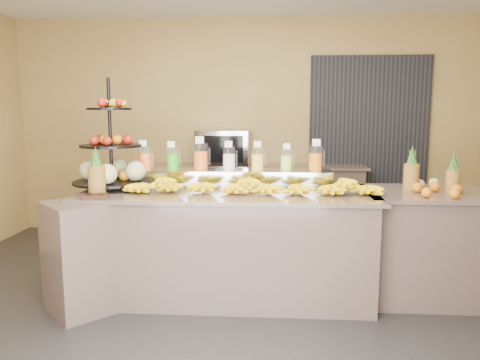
# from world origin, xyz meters

# --- Properties ---
(ground) EXTENTS (6.00, 6.00, 0.00)m
(ground) POSITION_xyz_m (0.00, 0.00, 0.00)
(ground) COLOR black
(ground) RESTS_ON ground
(room_envelope) EXTENTS (6.04, 5.02, 2.82)m
(room_envelope) POSITION_xyz_m (0.19, 0.79, 1.88)
(room_envelope) COLOR olive
(room_envelope) RESTS_ON ground
(buffet_counter) EXTENTS (2.75, 1.25, 0.93)m
(buffet_counter) POSITION_xyz_m (-0.12, 0.26, 0.47)
(buffet_counter) COLOR #856A60
(buffet_counter) RESTS_ON ground
(right_counter) EXTENTS (1.08, 0.88, 0.93)m
(right_counter) POSITION_xyz_m (1.70, 0.40, 0.47)
(right_counter) COLOR #856A60
(right_counter) RESTS_ON ground
(back_ledge) EXTENTS (3.10, 0.55, 0.93)m
(back_ledge) POSITION_xyz_m (0.00, 2.25, 0.47)
(back_ledge) COLOR #856A60
(back_ledge) RESTS_ON ground
(pitcher_tray) EXTENTS (1.85, 0.30, 0.15)m
(pitcher_tray) POSITION_xyz_m (-0.02, 0.58, 1.01)
(pitcher_tray) COLOR gray
(pitcher_tray) RESTS_ON buffet_counter
(juice_pitcher_orange_a) EXTENTS (0.12, 0.12, 0.28)m
(juice_pitcher_orange_a) POSITION_xyz_m (-0.80, 0.58, 1.17)
(juice_pitcher_orange_a) COLOR silver
(juice_pitcher_orange_a) RESTS_ON pitcher_tray
(juice_pitcher_green) EXTENTS (0.11, 0.12, 0.27)m
(juice_pitcher_green) POSITION_xyz_m (-0.54, 0.58, 1.17)
(juice_pitcher_green) COLOR silver
(juice_pitcher_green) RESTS_ON pitcher_tray
(juice_pitcher_orange_b) EXTENTS (0.13, 0.14, 0.32)m
(juice_pitcher_orange_b) POSITION_xyz_m (-0.28, 0.58, 1.19)
(juice_pitcher_orange_b) COLOR silver
(juice_pitcher_orange_b) RESTS_ON pitcher_tray
(juice_pitcher_milk) EXTENTS (0.11, 0.12, 0.28)m
(juice_pitcher_milk) POSITION_xyz_m (-0.02, 0.58, 1.17)
(juice_pitcher_milk) COLOR silver
(juice_pitcher_milk) RESTS_ON pitcher_tray
(juice_pitcher_lemon) EXTENTS (0.11, 0.12, 0.28)m
(juice_pitcher_lemon) POSITION_xyz_m (0.24, 0.58, 1.17)
(juice_pitcher_lemon) COLOR silver
(juice_pitcher_lemon) RESTS_ON pitcher_tray
(juice_pitcher_lime) EXTENTS (0.11, 0.11, 0.26)m
(juice_pitcher_lime) POSITION_xyz_m (0.50, 0.58, 1.17)
(juice_pitcher_lime) COLOR silver
(juice_pitcher_lime) RESTS_ON pitcher_tray
(juice_pitcher_orange_c) EXTENTS (0.12, 0.13, 0.30)m
(juice_pitcher_orange_c) POSITION_xyz_m (0.76, 0.58, 1.18)
(juice_pitcher_orange_c) COLOR silver
(juice_pitcher_orange_c) RESTS_ON pitcher_tray
(banana_heap) EXTENTS (2.14, 0.19, 0.18)m
(banana_heap) POSITION_xyz_m (0.21, 0.23, 1.00)
(banana_heap) COLOR yellow
(banana_heap) RESTS_ON buffet_counter
(fruit_stand) EXTENTS (0.79, 0.79, 0.97)m
(fruit_stand) POSITION_xyz_m (-1.01, 0.41, 1.17)
(fruit_stand) COLOR black
(fruit_stand) RESTS_ON buffet_counter
(condiment_caddy) EXTENTS (0.23, 0.20, 0.03)m
(condiment_caddy) POSITION_xyz_m (-1.02, -0.09, 0.94)
(condiment_caddy) COLOR black
(condiment_caddy) RESTS_ON buffet_counter
(pineapple_left_a) EXTENTS (0.14, 0.14, 0.40)m
(pineapple_left_a) POSITION_xyz_m (-1.07, 0.08, 1.08)
(pineapple_left_a) COLOR brown
(pineapple_left_a) RESTS_ON buffet_counter
(pineapple_left_b) EXTENTS (0.15, 0.15, 0.43)m
(pineapple_left_b) POSITION_xyz_m (-0.83, 0.74, 1.09)
(pineapple_left_b) COLOR brown
(pineapple_left_b) RESTS_ON buffet_counter
(right_fruit_pile) EXTENTS (0.44, 0.42, 0.23)m
(right_fruit_pile) POSITION_xyz_m (1.72, 0.32, 1.00)
(right_fruit_pile) COLOR brown
(right_fruit_pile) RESTS_ON right_counter
(oven_warmer) EXTENTS (0.67, 0.48, 0.44)m
(oven_warmer) POSITION_xyz_m (-0.25, 2.25, 1.15)
(oven_warmer) COLOR gray
(oven_warmer) RESTS_ON back_ledge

